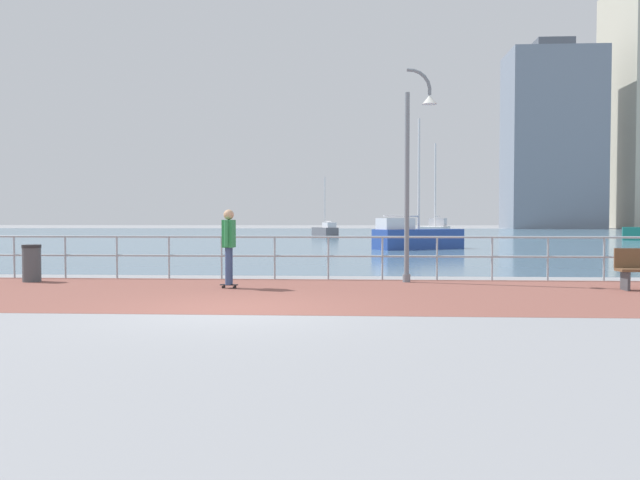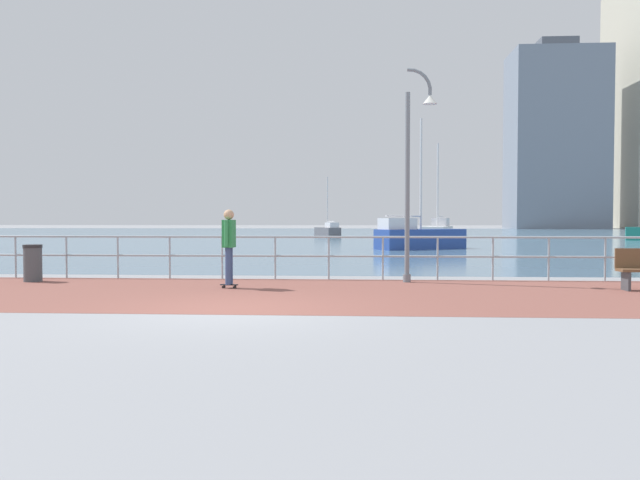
# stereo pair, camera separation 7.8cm
# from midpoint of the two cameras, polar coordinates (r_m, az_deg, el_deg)

# --- Properties ---
(ground) EXTENTS (220.00, 220.00, 0.00)m
(ground) POSITION_cam_midpoint_polar(r_m,az_deg,el_deg) (50.65, 1.09, 0.15)
(ground) COLOR gray
(brick_paving) EXTENTS (28.00, 6.09, 0.01)m
(brick_paving) POSITION_cam_midpoint_polar(r_m,az_deg,el_deg) (13.33, -5.69, -4.83)
(brick_paving) COLOR brown
(brick_paving) RESTS_ON ground
(harbor_water) EXTENTS (180.00, 88.00, 0.00)m
(harbor_water) POSITION_cam_midpoint_polar(r_m,az_deg,el_deg) (61.17, 1.50, 0.46)
(harbor_water) COLOR slate
(harbor_water) RESTS_ON ground
(waterfront_railing) EXTENTS (25.25, 0.06, 1.13)m
(waterfront_railing) POSITION_cam_midpoint_polar(r_m,az_deg,el_deg) (16.27, -3.99, -0.85)
(waterfront_railing) COLOR #9EADB7
(waterfront_railing) RESTS_ON ground
(lamppost) EXTENTS (0.80, 0.40, 5.28)m
(lamppost) POSITION_cam_midpoint_polar(r_m,az_deg,el_deg) (15.60, 8.75, 6.88)
(lamppost) COLOR slate
(lamppost) RESTS_ON ground
(skateboarder) EXTENTS (0.41, 0.55, 1.78)m
(skateboarder) POSITION_cam_midpoint_polar(r_m,az_deg,el_deg) (14.21, -8.18, -0.08)
(skateboarder) COLOR black
(skateboarder) RESTS_ON ground
(trash_bin) EXTENTS (0.46, 0.46, 0.93)m
(trash_bin) POSITION_cam_midpoint_polar(r_m,az_deg,el_deg) (17.16, -24.69, -1.92)
(trash_bin) COLOR #474C51
(trash_bin) RESTS_ON ground
(sailboat_red) EXTENTS (2.80, 5.13, 6.89)m
(sailboat_red) POSITION_cam_midpoint_polar(r_m,az_deg,el_deg) (44.78, 10.78, 0.72)
(sailboat_red) COLOR white
(sailboat_red) RESTS_ON ground
(sailboat_navy) EXTENTS (4.95, 3.74, 6.82)m
(sailboat_navy) POSITION_cam_midpoint_polar(r_m,az_deg,el_deg) (32.92, 9.01, 0.30)
(sailboat_navy) COLOR #284799
(sailboat_navy) RESTS_ON ground
(sailboat_blue) EXTENTS (2.58, 3.98, 5.37)m
(sailboat_blue) POSITION_cam_midpoint_polar(r_m,az_deg,el_deg) (55.63, 0.77, 0.84)
(sailboat_blue) COLOR #595960
(sailboat_blue) RESTS_ON ground
(tower_slate) EXTENTS (14.92, 10.10, 31.18)m
(tower_slate) POSITION_cam_midpoint_polar(r_m,az_deg,el_deg) (111.53, 20.79, 8.59)
(tower_slate) COLOR slate
(tower_slate) RESTS_ON ground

